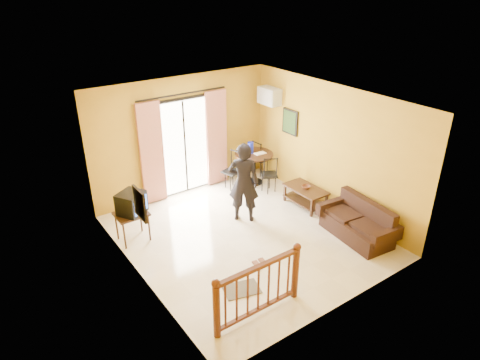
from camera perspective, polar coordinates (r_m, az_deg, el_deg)
ground at (r=8.76m, az=0.79°, el=-7.47°), size 5.00×5.00×0.00m
room_shell at (r=7.95m, az=0.87°, el=2.83°), size 5.00×5.00×5.00m
balcony_door at (r=10.06m, az=-7.35°, el=4.54°), size 2.25×0.14×2.46m
tv_table at (r=8.63m, az=-14.26°, el=-4.75°), size 0.61×0.51×0.61m
television at (r=8.49m, az=-14.26°, el=-2.99°), size 0.63×0.62×0.43m
picture_left at (r=6.90m, az=-13.21°, el=-3.12°), size 0.05×0.42×0.52m
dining_table at (r=10.64m, az=1.85°, el=2.74°), size 0.96×0.96×0.80m
water_jug at (r=10.56m, az=1.41°, el=4.34°), size 0.15×0.15×0.28m
serving_tray at (r=10.57m, az=2.70°, el=3.58°), size 0.29×0.19×0.02m
dining_chairs at (r=10.81m, az=1.86°, el=-0.57°), size 1.55×1.37×0.95m
air_conditioner at (r=10.48m, az=3.92°, el=11.11°), size 0.31×0.60×0.40m
botanical_print at (r=10.22m, az=6.68°, el=7.69°), size 0.05×0.50×0.60m
coffee_table at (r=9.81m, az=8.72°, el=-1.84°), size 0.56×1.00×0.44m
bowl at (r=9.73m, az=8.78°, el=-0.92°), size 0.24×0.24×0.06m
sofa at (r=8.93m, az=15.51°, el=-5.68°), size 0.87×1.63×0.75m
standing_person at (r=8.90m, az=0.47°, el=-0.35°), size 0.76×0.74×1.76m
stair_balustrade at (r=6.64m, az=2.47°, el=-13.95°), size 1.63×0.13×1.04m
doormat at (r=7.44m, az=0.22°, el=-14.37°), size 0.68×0.54×0.02m
sandals at (r=7.99m, az=2.72°, el=-11.07°), size 0.28×0.26×0.03m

